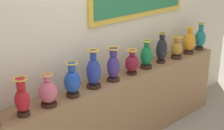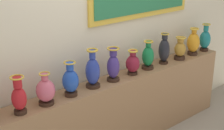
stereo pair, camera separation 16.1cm
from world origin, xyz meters
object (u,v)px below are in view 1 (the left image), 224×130
vase_rose (48,92)px  vase_ochre (177,48)px  vase_cobalt (94,71)px  vase_burgundy (132,63)px  vase_teal (200,38)px  vase_onyx (162,49)px  vase_crimson (22,99)px  vase_amber (189,42)px  vase_emerald (146,56)px  vase_sapphire (72,82)px  vase_indigo (113,66)px

vase_rose → vase_ochre: (1.97, -0.00, 0.00)m
vase_cobalt → vase_burgundy: bearing=-1.3°
vase_cobalt → vase_ochre: (1.40, -0.03, -0.04)m
vase_rose → vase_teal: 2.53m
vase_ochre → vase_teal: size_ratio=0.77×
vase_onyx → vase_rose: bearing=-179.0°
vase_rose → vase_onyx: size_ratio=0.80×
vase_burgundy → vase_ochre: bearing=-1.3°
vase_crimson → vase_onyx: 1.96m
vase_amber → vase_onyx: bearing=177.6°
vase_emerald → vase_teal: size_ratio=0.90×
vase_sapphire → vase_amber: 1.98m
vase_burgundy → vase_indigo: bearing=179.1°
vase_indigo → vase_teal: 1.68m
vase_onyx → vase_teal: size_ratio=1.01×
vase_burgundy → vase_amber: vase_amber is taller
vase_cobalt → vase_indigo: bearing=-1.7°
vase_rose → vase_ochre: size_ratio=1.05×
vase_indigo → vase_amber: vase_indigo is taller
vase_rose → vase_onyx: bearing=1.0°
vase_teal → vase_onyx: bearing=178.2°
vase_rose → vase_burgundy: (1.14, 0.02, -0.00)m
vase_burgundy → vase_onyx: vase_onyx is taller
vase_indigo → vase_burgundy: vase_indigo is taller
vase_crimson → vase_cobalt: bearing=2.5°
vase_cobalt → vase_sapphire: bearing=-175.4°
vase_emerald → vase_ochre: size_ratio=1.17×
vase_crimson → vase_sapphire: 0.55m
vase_rose → vase_sapphire: vase_sapphire is taller
vase_ochre → vase_crimson: bearing=-179.9°
vase_amber → vase_emerald: bearing=178.3°
vase_emerald → vase_onyx: (0.29, -0.00, 0.02)m
vase_emerald → vase_crimson: bearing=-178.7°
vase_burgundy → vase_onyx: size_ratio=0.76×
vase_indigo → vase_burgundy: size_ratio=1.28×
vase_cobalt → vase_amber: (1.69, -0.02, -0.01)m
vase_rose → vase_teal: size_ratio=0.81×
vase_indigo → vase_emerald: bearing=1.0°
vase_amber → vase_crimson: bearing=-179.7°
vase_sapphire → vase_cobalt: size_ratio=0.85×
vase_crimson → vase_burgundy: 1.41m
vase_sapphire → vase_emerald: vase_sapphire is taller
vase_crimson → vase_teal: bearing=0.2°
vase_indigo → vase_burgundy: 0.29m
vase_indigo → vase_teal: bearing=-0.6°
vase_cobalt → vase_onyx: (1.12, -0.00, 0.00)m
vase_ochre → vase_sapphire: bearing=179.7°
vase_crimson → vase_emerald: vase_crimson is taller
vase_rose → vase_amber: bearing=0.2°
vase_burgundy → vase_cobalt: bearing=178.7°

